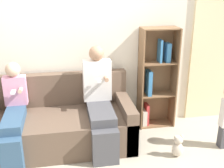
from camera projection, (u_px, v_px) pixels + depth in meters
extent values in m
plane|color=#B2A893|center=(83.00, 166.00, 3.31)|extent=(14.00, 14.00, 0.00)
cube|color=silver|center=(73.00, 42.00, 3.81)|extent=(10.00, 0.06, 2.55)
cube|color=beige|center=(214.00, 47.00, 4.16)|extent=(0.71, 0.04, 2.27)
cube|color=brown|center=(60.00, 133.00, 3.59)|extent=(1.89, 0.74, 0.44)
cube|color=brown|center=(59.00, 103.00, 3.92)|extent=(1.89, 0.15, 0.88)
cube|color=brown|center=(126.00, 122.00, 3.71)|extent=(0.15, 0.74, 0.58)
cube|color=#47474C|center=(106.00, 148.00, 3.28)|extent=(0.31, 0.12, 0.44)
cube|color=#47474C|center=(101.00, 114.00, 3.50)|extent=(0.31, 0.55, 0.11)
cube|color=white|center=(97.00, 80.00, 3.72)|extent=(0.37, 0.17, 0.54)
sphere|color=tan|center=(97.00, 53.00, 3.59)|extent=(0.20, 0.20, 0.20)
cylinder|color=tan|center=(106.00, 79.00, 3.59)|extent=(0.05, 0.10, 0.05)
cube|color=white|center=(99.00, 81.00, 3.53)|extent=(0.05, 0.12, 0.02)
cube|color=#335170|center=(12.00, 157.00, 3.10)|extent=(0.24, 0.12, 0.44)
cube|color=#335170|center=(14.00, 120.00, 3.34)|extent=(0.24, 0.59, 0.11)
cube|color=#E599BC|center=(15.00, 90.00, 3.59)|extent=(0.28, 0.13, 0.38)
sphere|color=beige|center=(13.00, 70.00, 3.49)|extent=(0.19, 0.19, 0.19)
cylinder|color=beige|center=(20.00, 90.00, 3.48)|extent=(0.05, 0.10, 0.05)
cube|color=white|center=(13.00, 92.00, 3.42)|extent=(0.05, 0.12, 0.02)
cube|color=brown|center=(140.00, 80.00, 3.99)|extent=(0.02, 0.28, 1.46)
cube|color=brown|center=(174.00, 78.00, 4.07)|extent=(0.02, 0.28, 1.46)
cube|color=brown|center=(155.00, 76.00, 4.15)|extent=(0.52, 0.02, 1.46)
cube|color=brown|center=(155.00, 123.00, 4.28)|extent=(0.49, 0.24, 0.02)
cube|color=brown|center=(157.00, 94.00, 4.11)|extent=(0.49, 0.24, 0.02)
cube|color=brown|center=(158.00, 63.00, 3.95)|extent=(0.49, 0.24, 0.02)
cube|color=brown|center=(160.00, 28.00, 3.78)|extent=(0.49, 0.24, 0.02)
cube|color=teal|center=(149.00, 83.00, 4.02)|extent=(0.06, 0.19, 0.36)
cube|color=beige|center=(144.00, 117.00, 4.20)|extent=(0.07, 0.18, 0.23)
cube|color=teal|center=(167.00, 52.00, 3.92)|extent=(0.06, 0.16, 0.27)
cube|color=#C63838|center=(146.00, 114.00, 4.19)|extent=(0.04, 0.15, 0.32)
cube|color=teal|center=(160.00, 51.00, 3.89)|extent=(0.03, 0.15, 0.32)
ellipsoid|color=beige|center=(177.00, 150.00, 3.46)|extent=(0.15, 0.12, 0.18)
sphere|color=beige|center=(178.00, 140.00, 3.42)|extent=(0.11, 0.11, 0.11)
sphere|color=beige|center=(176.00, 137.00, 3.40)|extent=(0.04, 0.04, 0.04)
sphere|color=beige|center=(182.00, 137.00, 3.41)|extent=(0.04, 0.04, 0.04)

